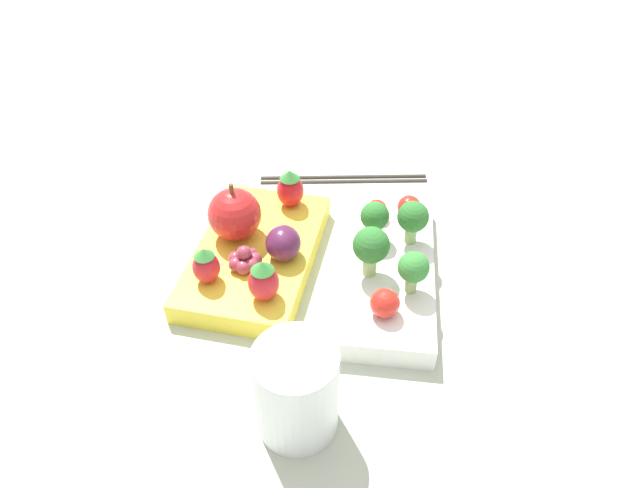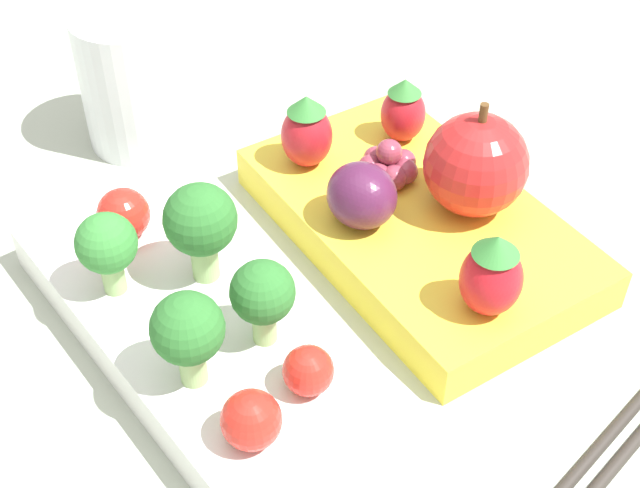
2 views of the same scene
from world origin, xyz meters
name	(u,v)px [view 2 (image 2 of 2)]	position (x,y,z in m)	size (l,w,h in m)	color
ground_plane	(301,289)	(0.00, 0.00, 0.00)	(4.00, 4.00, 0.00)	#ADB7A3
bento_box_savoury	(209,336)	(0.00, 0.06, 0.01)	(0.23, 0.11, 0.02)	white
bento_box_fruit	(417,224)	(-0.01, -0.07, 0.01)	(0.21, 0.14, 0.02)	yellow
broccoli_floret_0	(107,246)	(0.04, 0.08, 0.05)	(0.03, 0.03, 0.05)	#93B770
broccoli_floret_1	(201,223)	(0.02, 0.04, 0.06)	(0.04, 0.04, 0.05)	#93B770
broccoli_floret_2	(263,295)	(-0.03, 0.05, 0.05)	(0.03, 0.03, 0.05)	#93B770
broccoli_floret_3	(188,331)	(-0.03, 0.09, 0.06)	(0.03, 0.03, 0.05)	#93B770
cherry_tomato_0	(308,371)	(-0.07, 0.05, 0.04)	(0.02, 0.02, 0.02)	red
cherry_tomato_1	(251,420)	(-0.07, 0.09, 0.04)	(0.03, 0.03, 0.03)	red
cherry_tomato_2	(124,214)	(0.07, 0.06, 0.04)	(0.03, 0.03, 0.03)	red
apple	(476,165)	(-0.03, -0.10, 0.05)	(0.06, 0.06, 0.07)	red
strawberry_0	(492,275)	(-0.09, -0.04, 0.05)	(0.03, 0.03, 0.05)	red
strawberry_1	(307,132)	(0.06, -0.05, 0.05)	(0.03, 0.03, 0.04)	red
strawberry_2	(403,111)	(0.04, -0.11, 0.04)	(0.03, 0.03, 0.04)	red
plum	(365,198)	(0.00, -0.04, 0.04)	(0.04, 0.04, 0.03)	#511E42
grape_cluster	(388,165)	(0.02, -0.08, 0.03)	(0.03, 0.03, 0.03)	#93384C
drinking_cup	(134,79)	(0.17, -0.01, 0.04)	(0.07, 0.07, 0.09)	silver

